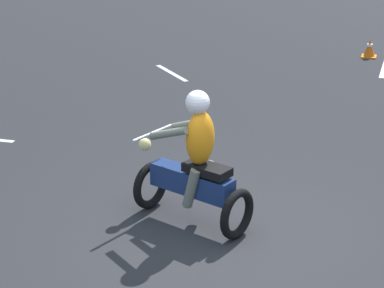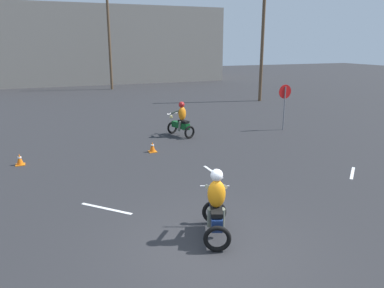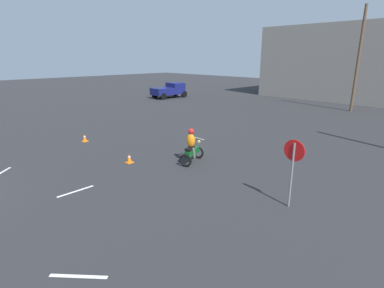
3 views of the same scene
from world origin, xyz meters
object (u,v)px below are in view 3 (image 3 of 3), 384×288
Objects in this scene: traffic_cone_near_right at (85,138)px; traffic_cone_far_right at (129,159)px; stop_sign at (293,160)px; utility_pole_far at (358,60)px; motorcycle_rider_background at (192,148)px; pickup_truck at (170,90)px.

traffic_cone_near_right is 4.95m from traffic_cone_far_right.
traffic_cone_near_right is (-12.29, -1.31, -1.43)m from stop_sign.
stop_sign is 5.32× the size of traffic_cone_far_right.
stop_sign is 0.26× the size of utility_pole_far.
pickup_truck reaches higher than motorcycle_rider_background.
pickup_truck is at bearing 123.27° from motorcycle_rider_background.
pickup_truck is at bearing 148.06° from stop_sign.
pickup_truck reaches higher than traffic_cone_far_right.
utility_pole_far is (18.45, 5.97, 3.56)m from pickup_truck.
utility_pole_far is at bearing 103.81° from stop_sign.
utility_pole_far is at bearing 21.37° from pickup_truck.
pickup_truck is at bearing 125.13° from traffic_cone_near_right.
traffic_cone_near_right is at bearing -173.93° from stop_sign.
traffic_cone_far_right is (4.95, -0.15, 0.00)m from traffic_cone_near_right.
pickup_truck is 0.47× the size of utility_pole_far.
motorcycle_rider_background is 0.18× the size of utility_pole_far.
motorcycle_rider_background is at bearing -90.69° from utility_pole_far.
traffic_cone_far_right is at bearing -41.43° from pickup_truck.
traffic_cone_near_right is 0.99× the size of traffic_cone_far_right.
traffic_cone_near_right is at bearing -108.20° from utility_pole_far.
motorcycle_rider_background is 3.87× the size of traffic_cone_near_right.
pickup_truck is 9.81× the size of traffic_cone_far_right.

